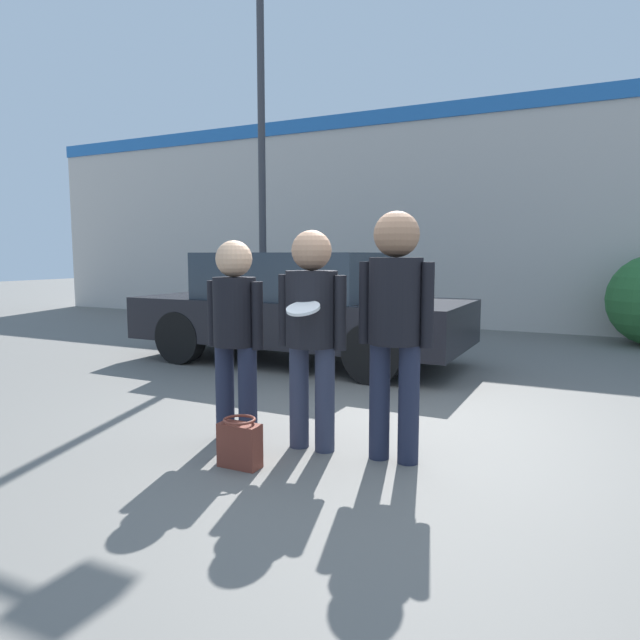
% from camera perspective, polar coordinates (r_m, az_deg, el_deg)
% --- Properties ---
extents(ground_plane, '(56.00, 56.00, 0.00)m').
position_cam_1_polar(ground_plane, '(4.60, 5.19, -12.29)').
color(ground_plane, '#66635E').
extents(storefront_building, '(24.00, 0.22, 4.46)m').
position_cam_1_polar(storefront_building, '(11.71, 18.95, 10.04)').
color(storefront_building, beige).
rests_on(storefront_building, ground).
extents(person_left, '(0.51, 0.34, 1.60)m').
position_cam_1_polar(person_left, '(4.55, -8.50, -0.43)').
color(person_left, '#1E2338').
rests_on(person_left, ground).
extents(person_middle_with_frisbee, '(0.56, 0.58, 1.67)m').
position_cam_1_polar(person_middle_with_frisbee, '(4.27, -0.85, 0.05)').
color(person_middle_with_frisbee, '#2D3347').
rests_on(person_middle_with_frisbee, ground).
extents(person_right, '(0.55, 0.38, 1.79)m').
position_cam_1_polar(person_right, '(4.05, 7.55, 0.81)').
color(person_right, '#1E2338').
rests_on(person_right, ground).
extents(parked_car_near, '(4.54, 1.91, 1.51)m').
position_cam_1_polar(parked_car_near, '(7.88, -2.17, 1.33)').
color(parked_car_near, black).
rests_on(parked_car_near, ground).
extents(street_lamp, '(1.52, 0.35, 6.37)m').
position_cam_1_polar(street_lamp, '(9.75, -4.53, 20.89)').
color(street_lamp, '#38383D').
rests_on(street_lamp, ground).
extents(handbag, '(0.30, 0.23, 0.35)m').
position_cam_1_polar(handbag, '(4.12, -8.03, -12.14)').
color(handbag, brown).
rests_on(handbag, ground).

